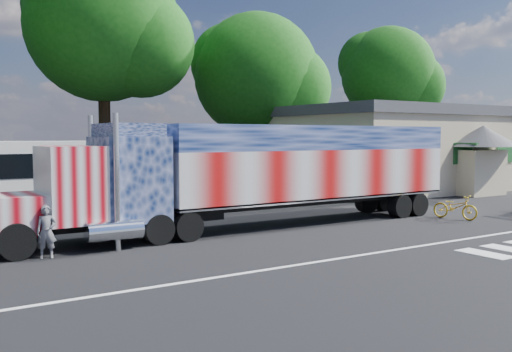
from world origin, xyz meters
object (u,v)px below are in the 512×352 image
semi_truck (260,171)px  tree_ne_a (259,76)px  bicycle (455,207)px  tree_n_mid (106,26)px  tree_far_ne (390,75)px  coach_bus (51,176)px  woman (46,232)px

semi_truck → tree_ne_a: (9.86, 15.09, 5.36)m
bicycle → tree_n_mid: (-8.20, 18.69, 9.41)m
semi_truck → tree_ne_a: bearing=56.8°
bicycle → tree_far_ne: bearing=37.3°
coach_bus → tree_ne_a: tree_ne_a is taller
bicycle → tree_ne_a: size_ratio=0.16×
tree_ne_a → tree_n_mid: (-10.15, 1.08, 2.45)m
semi_truck → bicycle: size_ratio=10.16×
coach_bus → tree_far_ne: tree_far_ne is taller
tree_n_mid → bicycle: bearing=-66.3°
tree_far_ne → tree_n_mid: 24.52m
semi_truck → tree_n_mid: bearing=91.0°
semi_truck → tree_ne_a: size_ratio=1.63×
semi_truck → tree_ne_a: tree_ne_a is taller
semi_truck → woman: bearing=-171.5°
tree_n_mid → tree_ne_a: bearing=-6.1°
woman → tree_far_ne: bearing=45.6°
bicycle → semi_truck: bearing=149.7°
coach_bus → tree_far_ne: (29.72, 8.65, 6.90)m
semi_truck → bicycle: (7.91, -2.52, -1.60)m
woman → bicycle: woman is taller
coach_bus → woman: 9.67m
woman → semi_truck: bearing=24.8°
woman → bicycle: bearing=11.4°
semi_truck → bicycle: bearing=-17.7°
bicycle → tree_far_ne: (16.27, 19.33, 8.05)m
bicycle → tree_ne_a: 19.03m
coach_bus → bicycle: 17.22m
coach_bus → bicycle: coach_bus is taller
bicycle → tree_far_ne: tree_far_ne is taller
woman → tree_ne_a: tree_ne_a is taller
tree_far_ne → tree_n_mid: tree_n_mid is taller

